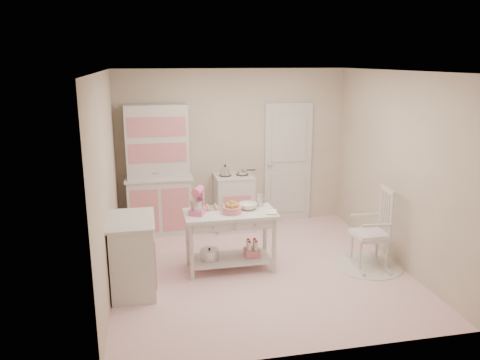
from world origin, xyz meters
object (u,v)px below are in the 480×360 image
stove (234,202)px  bread_basket (232,210)px  work_table (230,241)px  base_cabinet (133,255)px  rocking_chair (370,228)px  stand_mixer (198,201)px  hutch (158,170)px

stove → bread_basket: 1.63m
stove → work_table: 1.54m
base_cabinet → rocking_chair: rocking_chair is taller
work_table → stand_mixer: 0.71m
hutch → stove: bearing=-2.4°
stove → stand_mixer: size_ratio=2.71×
base_cabinet → bread_basket: size_ratio=3.68×
work_table → bread_basket: bearing=-68.2°
stand_mixer → bread_basket: size_ratio=1.36×
hutch → rocking_chair: 3.33m
bread_basket → hutch: bearing=118.9°
rocking_chair → work_table: bearing=177.0°
hutch → base_cabinet: (-0.39, -1.92, -0.58)m
hutch → bread_basket: size_ratio=8.32×
stand_mixer → bread_basket: 0.46m
rocking_chair → bread_basket: bearing=178.4°
base_cabinet → work_table: bearing=16.3°
bread_basket → stove: bearing=78.5°
base_cabinet → bread_basket: (1.27, 0.32, 0.39)m
stove → stand_mixer: 1.74m
bread_basket → rocking_chair: bearing=-7.4°
hutch → bread_basket: (0.88, -1.60, -0.19)m
work_table → base_cabinet: bearing=-163.7°
rocking_chair → bread_basket: (-1.84, 0.24, 0.30)m
stove → bread_basket: size_ratio=3.68×
stand_mixer → bread_basket: (0.44, -0.07, -0.12)m
stove → bread_basket: (-0.32, -1.55, 0.39)m
base_cabinet → stand_mixer: (0.83, 0.39, 0.51)m
work_table → stand_mixer: size_ratio=3.53×
base_cabinet → bread_basket: base_cabinet is taller
hutch → base_cabinet: size_ratio=2.26×
hutch → stove: hutch is taller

